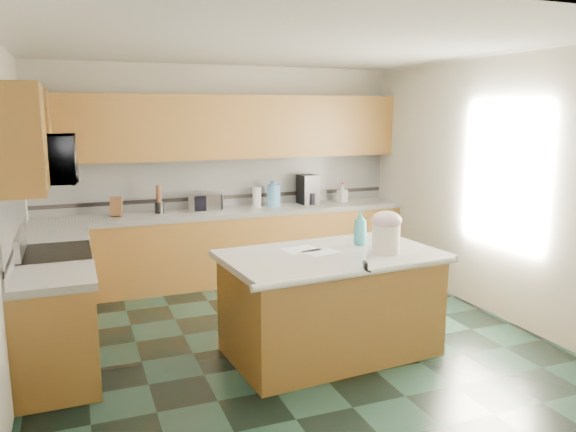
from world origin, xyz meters
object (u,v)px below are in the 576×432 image
island_top (331,256)px  coffee_maker (308,189)px  toaster_oven (206,202)px  knife_block (116,207)px  island_base (330,306)px  treat_jar (386,239)px  soap_bottle_island (360,228)px

island_top → coffee_maker: coffee_maker is taller
toaster_oven → island_top: bearing=-54.7°
island_top → coffee_maker: (0.85, 2.49, 0.22)m
knife_block → coffee_maker: coffee_maker is taller
coffee_maker → island_top: bearing=-113.5°
toaster_oven → knife_block: bearing=-156.9°
knife_block → toaster_oven: knife_block is taller
island_base → treat_jar: size_ratio=7.01×
knife_block → island_top: bearing=-41.1°
island_base → treat_jar: bearing=-26.7°
soap_bottle_island → knife_block: bearing=135.5°
toaster_oven → soap_bottle_island: bearing=-45.3°
island_top → coffee_maker: 2.64m
knife_block → island_base: bearing=-41.1°
island_top → toaster_oven: size_ratio=4.80×
treat_jar → toaster_oven: treat_jar is taller
treat_jar → knife_block: size_ratio=1.10×
soap_bottle_island → toaster_oven: (-0.91, 2.29, -0.05)m
soap_bottle_island → coffee_maker: (0.48, 2.32, 0.03)m
island_base → toaster_oven: 2.59m
toaster_oven → coffee_maker: coffee_maker is taller
island_base → knife_block: 3.00m
treat_jar → soap_bottle_island: (-0.06, 0.35, 0.04)m
island_top → knife_block: (-1.60, 2.46, 0.14)m
island_top → knife_block: bearing=118.5°
soap_bottle_island → treat_jar: bearing=-74.9°
island_top → soap_bottle_island: (0.37, 0.17, 0.19)m
treat_jar → island_top: bearing=158.7°
soap_bottle_island → toaster_oven: 2.47m
toaster_oven → coffee_maker: size_ratio=1.00×
coffee_maker → treat_jar: bearing=-103.5°
island_base → coffee_maker: 2.72m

